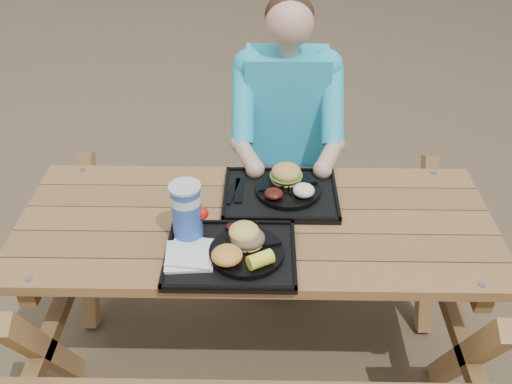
{
  "coord_description": "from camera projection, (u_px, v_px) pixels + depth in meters",
  "views": [
    {
      "loc": [
        0.03,
        -1.7,
        2.08
      ],
      "look_at": [
        0.0,
        0.0,
        0.88
      ],
      "focal_mm": 40.0,
      "sensor_mm": 36.0,
      "label": 1
    }
  ],
  "objects": [
    {
      "name": "mac_cheese",
      "position": [
        227.0,
        255.0,
        1.89
      ],
      "size": [
        0.11,
        0.11,
        0.05
      ],
      "primitive_type": "ellipsoid",
      "color": "gold",
      "rests_on": "plate_near"
    },
    {
      "name": "cutlery_far",
      "position": [
        239.0,
        190.0,
        2.28
      ],
      "size": [
        0.03,
        0.18,
        0.01
      ],
      "primitive_type": "cube",
      "rotation": [
        0.0,
        0.0,
        -0.01
      ],
      "color": "black",
      "rests_on": "tray_far"
    },
    {
      "name": "tray_near",
      "position": [
        231.0,
        256.0,
        1.98
      ],
      "size": [
        0.45,
        0.35,
        0.02
      ],
      "primitive_type": "cube",
      "color": "black",
      "rests_on": "picnic_table"
    },
    {
      "name": "napkin_stack",
      "position": [
        189.0,
        255.0,
        1.95
      ],
      "size": [
        0.17,
        0.17,
        0.02
      ],
      "primitive_type": "cube",
      "rotation": [
        0.0,
        0.0,
        0.08
      ],
      "color": "silver",
      "rests_on": "tray_near"
    },
    {
      "name": "plate_far",
      "position": [
        288.0,
        190.0,
        2.27
      ],
      "size": [
        0.26,
        0.26,
        0.02
      ],
      "primitive_type": "cylinder",
      "color": "black",
      "rests_on": "tray_far"
    },
    {
      "name": "corn_cob",
      "position": [
        260.0,
        260.0,
        1.88
      ],
      "size": [
        0.12,
        0.12,
        0.05
      ],
      "primitive_type": null,
      "rotation": [
        0.0,
        0.0,
        0.51
      ],
      "color": "#FFFC35",
      "rests_on": "plate_near"
    },
    {
      "name": "soda_cup",
      "position": [
        187.0,
        213.0,
        1.98
      ],
      "size": [
        0.1,
        0.1,
        0.21
      ],
      "primitive_type": "cylinder",
      "color": "#1640A9",
      "rests_on": "tray_near"
    },
    {
      "name": "plate_near",
      "position": [
        247.0,
        252.0,
        1.96
      ],
      "size": [
        0.26,
        0.26,
        0.02
      ],
      "primitive_type": "cylinder",
      "color": "black",
      "rests_on": "tray_near"
    },
    {
      "name": "condiment_mustard",
      "position": [
        252.0,
        227.0,
        2.07
      ],
      "size": [
        0.05,
        0.05,
        0.03
      ],
      "primitive_type": "cylinder",
      "color": "gold",
      "rests_on": "tray_near"
    },
    {
      "name": "picnic_table",
      "position": [
        256.0,
        291.0,
        2.37
      ],
      "size": [
        1.8,
        1.49,
        0.75
      ],
      "primitive_type": null,
      "color": "#999999",
      "rests_on": "ground"
    },
    {
      "name": "ground",
      "position": [
        256.0,
        350.0,
        2.59
      ],
      "size": [
        60.0,
        60.0,
        0.0
      ],
      "primitive_type": "plane",
      "color": "#999999",
      "rests_on": "ground"
    },
    {
      "name": "tray_far",
      "position": [
        280.0,
        195.0,
        2.27
      ],
      "size": [
        0.45,
        0.35,
        0.02
      ],
      "primitive_type": "cube",
      "color": "black",
      "rests_on": "picnic_table"
    },
    {
      "name": "condiment_bbq",
      "position": [
        232.0,
        229.0,
        2.06
      ],
      "size": [
        0.05,
        0.05,
        0.03
      ],
      "primitive_type": "cylinder",
      "color": "#330805",
      "rests_on": "tray_near"
    },
    {
      "name": "burger",
      "position": [
        286.0,
        169.0,
        2.27
      ],
      "size": [
        0.12,
        0.12,
        0.11
      ],
      "primitive_type": null,
      "color": "gold",
      "rests_on": "plate_far"
    },
    {
      "name": "diner",
      "position": [
        285.0,
        149.0,
        2.79
      ],
      "size": [
        0.48,
        0.84,
        1.28
      ],
      "primitive_type": null,
      "color": "teal",
      "rests_on": "ground"
    },
    {
      "name": "baked_beans",
      "position": [
        274.0,
        194.0,
        2.2
      ],
      "size": [
        0.07,
        0.07,
        0.03
      ],
      "primitive_type": "ellipsoid",
      "color": "#42110D",
      "rests_on": "plate_far"
    },
    {
      "name": "potato_salad",
      "position": [
        304.0,
        190.0,
        2.21
      ],
      "size": [
        0.08,
        0.08,
        0.05
      ],
      "primitive_type": "ellipsoid",
      "color": "white",
      "rests_on": "plate_far"
    },
    {
      "name": "sandwich",
      "position": [
        247.0,
        230.0,
        1.95
      ],
      "size": [
        0.11,
        0.11,
        0.12
      ],
      "primitive_type": null,
      "color": "#E5C251",
      "rests_on": "plate_near"
    }
  ]
}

